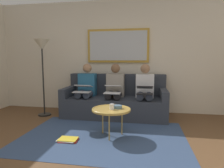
{
  "coord_description": "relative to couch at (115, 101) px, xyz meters",
  "views": [
    {
      "loc": [
        -0.66,
        2.12,
        1.22
      ],
      "look_at": [
        0.0,
        -1.7,
        0.75
      ],
      "focal_mm": 31.71,
      "sensor_mm": 36.0,
      "label": 1
    }
  ],
  "objects": [
    {
      "name": "ground_plane",
      "position": [
        0.0,
        2.12,
        -0.36
      ],
      "size": [
        6.0,
        5.2,
        0.1
      ],
      "primitive_type": "cube",
      "color": "brown"
    },
    {
      "name": "wall_rear",
      "position": [
        0.0,
        -0.48,
        0.99
      ],
      "size": [
        6.0,
        0.12,
        2.6
      ],
      "primitive_type": "cube",
      "color": "beige",
      "rests_on": "ground_plane"
    },
    {
      "name": "area_rug",
      "position": [
        0.0,
        1.27,
        -0.31
      ],
      "size": [
        2.6,
        1.8,
        0.01
      ],
      "primitive_type": "cube",
      "color": "#33476B",
      "rests_on": "ground_plane"
    },
    {
      "name": "couch",
      "position": [
        0.0,
        0.0,
        0.0
      ],
      "size": [
        2.2,
        0.9,
        0.9
      ],
      "color": "#2D333D",
      "rests_on": "ground_plane"
    },
    {
      "name": "framed_mirror",
      "position": [
        0.0,
        -0.39,
        1.24
      ],
      "size": [
        1.44,
        0.05,
        0.77
      ],
      "color": "#B7892D"
    },
    {
      "name": "coffee_table",
      "position": [
        -0.13,
        1.22,
        0.12
      ],
      "size": [
        0.62,
        0.62,
        0.46
      ],
      "color": "tan",
      "rests_on": "ground_plane"
    },
    {
      "name": "cup",
      "position": [
        -0.14,
        1.25,
        0.18
      ],
      "size": [
        0.07,
        0.07,
        0.09
      ],
      "primitive_type": "cylinder",
      "color": "silver",
      "rests_on": "coffee_table"
    },
    {
      "name": "bowl",
      "position": [
        -0.22,
        1.16,
        0.16
      ],
      "size": [
        0.14,
        0.14,
        0.05
      ],
      "primitive_type": "cylinder",
      "color": "slate",
      "rests_on": "coffee_table"
    },
    {
      "name": "person_left",
      "position": [
        -0.64,
        0.07,
        0.3
      ],
      "size": [
        0.38,
        0.58,
        1.14
      ],
      "color": "silver",
      "rests_on": "couch"
    },
    {
      "name": "laptop_black",
      "position": [
        -0.64,
        0.31,
        0.32
      ],
      "size": [
        0.32,
        0.35,
        0.15
      ],
      "color": "black"
    },
    {
      "name": "person_middle",
      "position": [
        0.0,
        0.07,
        0.3
      ],
      "size": [
        0.38,
        0.58,
        1.14
      ],
      "color": "gray",
      "rests_on": "couch"
    },
    {
      "name": "laptop_white",
      "position": [
        0.0,
        0.31,
        0.32
      ],
      "size": [
        0.33,
        0.38,
        0.16
      ],
      "color": "white"
    },
    {
      "name": "person_right",
      "position": [
        0.64,
        0.07,
        0.3
      ],
      "size": [
        0.38,
        0.58,
        1.14
      ],
      "color": "#235B84",
      "rests_on": "couch"
    },
    {
      "name": "laptop_silver",
      "position": [
        0.64,
        0.31,
        0.32
      ],
      "size": [
        0.35,
        0.35,
        0.15
      ],
      "color": "silver"
    },
    {
      "name": "magazine_stack",
      "position": [
        0.49,
        1.52,
        -0.29
      ],
      "size": [
        0.32,
        0.23,
        0.03
      ],
      "color": "red",
      "rests_on": "ground_plane"
    },
    {
      "name": "standing_lamp",
      "position": [
        1.55,
        0.27,
        1.06
      ],
      "size": [
        0.32,
        0.32,
        1.66
      ],
      "color": "black",
      "rests_on": "ground_plane"
    }
  ]
}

